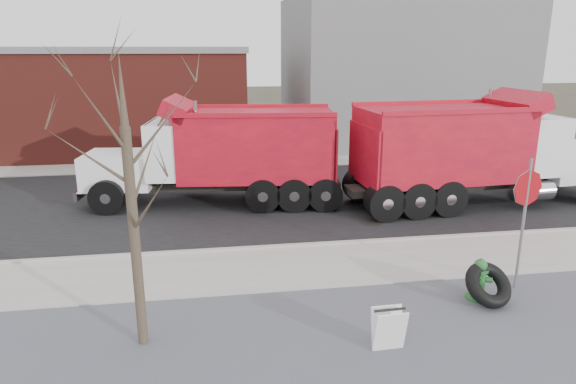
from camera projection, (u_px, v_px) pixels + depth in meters
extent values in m
plane|color=#383328|center=(293.00, 273.00, 12.36)|extent=(120.00, 120.00, 0.00)
cube|color=slate|center=(325.00, 355.00, 9.03)|extent=(60.00, 5.00, 0.03)
cube|color=#9E9B93|center=(291.00, 267.00, 12.59)|extent=(60.00, 2.50, 0.06)
cube|color=#9E9B93|center=(283.00, 247.00, 13.82)|extent=(60.00, 0.15, 0.11)
cube|color=black|center=(264.00, 199.00, 18.35)|extent=(60.00, 9.40, 0.02)
cube|color=#9E9B93|center=(251.00, 164.00, 23.76)|extent=(60.00, 2.00, 0.06)
cube|color=slate|center=(395.00, 69.00, 29.71)|extent=(12.00, 10.00, 8.00)
cube|color=maroon|center=(47.00, 102.00, 26.35)|extent=(20.00, 8.00, 5.00)
cube|color=slate|center=(41.00, 49.00, 25.63)|extent=(20.20, 8.20, 0.30)
cylinder|color=#382D23|center=(135.00, 242.00, 8.87)|extent=(0.18, 0.18, 4.00)
cone|color=#382D23|center=(122.00, 89.00, 8.16)|extent=(0.14, 0.14, 1.20)
cylinder|color=#2B7136|center=(477.00, 298.00, 11.06)|extent=(0.50, 0.50, 0.07)
cylinder|color=#2B7136|center=(479.00, 283.00, 10.96)|extent=(0.26, 0.26, 0.68)
cylinder|color=#2B7136|center=(480.00, 270.00, 10.88)|extent=(0.34, 0.34, 0.06)
sphere|color=#2B7136|center=(481.00, 265.00, 10.85)|extent=(0.27, 0.27, 0.27)
cylinder|color=#2B7136|center=(481.00, 260.00, 10.82)|extent=(0.06, 0.06, 0.07)
cylinder|color=#2B7136|center=(470.00, 278.00, 10.98)|extent=(0.17, 0.17, 0.13)
cylinder|color=#2B7136|center=(489.00, 280.00, 10.89)|extent=(0.17, 0.17, 0.13)
cylinder|color=#2B7136|center=(480.00, 284.00, 10.76)|extent=(0.21, 0.19, 0.17)
torus|color=black|center=(488.00, 285.00, 10.72)|extent=(1.21, 1.15, 0.92)
cylinder|color=gray|center=(523.00, 226.00, 11.14)|extent=(0.06, 0.06, 3.00)
cylinder|color=#A10B12|center=(528.00, 188.00, 10.90)|extent=(0.79, 0.25, 0.81)
cube|color=white|center=(390.00, 332.00, 9.01)|extent=(0.58, 0.22, 0.79)
cube|color=white|center=(387.00, 327.00, 9.17)|extent=(0.58, 0.22, 0.79)
cube|color=black|center=(390.00, 310.00, 8.98)|extent=(0.58, 0.05, 0.04)
cube|color=black|center=(474.00, 184.00, 17.65)|extent=(9.20, 1.59, 0.24)
cube|color=white|center=(569.00, 161.00, 18.29)|extent=(2.50, 2.25, 1.18)
cube|color=white|center=(525.00, 143.00, 17.68)|extent=(1.89, 2.58, 1.93)
cube|color=black|center=(546.00, 127.00, 17.69)|extent=(0.20, 2.14, 0.86)
cube|color=red|center=(441.00, 144.00, 16.96)|extent=(5.53, 2.95, 2.36)
cylinder|color=silver|center=(487.00, 125.00, 18.32)|extent=(0.16, 0.16, 2.57)
cylinder|color=black|center=(548.00, 173.00, 19.61)|extent=(1.20, 0.41, 1.18)
cylinder|color=black|center=(389.00, 183.00, 18.07)|extent=(1.20, 0.41, 1.18)
cylinder|color=black|center=(416.00, 200.00, 16.14)|extent=(1.20, 0.41, 1.18)
cube|color=black|center=(218.00, 185.00, 17.64)|extent=(8.39, 1.82, 0.22)
cube|color=white|center=(120.00, 170.00, 17.35)|extent=(2.45, 2.23, 1.12)
cube|color=silver|center=(88.00, 170.00, 17.30)|extent=(0.26, 1.78, 1.02)
cube|color=white|center=(176.00, 148.00, 17.23)|extent=(1.89, 2.52, 1.84)
cube|color=black|center=(152.00, 133.00, 17.06)|extent=(0.28, 2.03, 0.82)
cube|color=red|center=(256.00, 145.00, 17.31)|extent=(5.35, 3.00, 2.25)
cylinder|color=silver|center=(197.00, 140.00, 16.21)|extent=(0.16, 0.16, 2.45)
cylinder|color=black|center=(106.00, 198.00, 16.46)|extent=(1.15, 0.43, 1.12)
cylinder|color=black|center=(125.00, 180.00, 18.58)|extent=(1.15, 0.43, 1.12)
cylinder|color=black|center=(294.00, 194.00, 16.83)|extent=(1.15, 0.43, 1.12)
cylinder|color=black|center=(291.00, 179.00, 18.71)|extent=(1.15, 0.43, 1.12)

